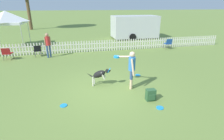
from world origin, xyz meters
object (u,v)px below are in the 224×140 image
frisbee_near_handler (64,106)px  handler_person (131,66)px  leaping_dog (100,74)px  folding_chair_green_right (7,53)px  canopy_tent_main (6,17)px  frisbee_midfield (160,108)px  spectator_standing (48,43)px  folding_chair_center (168,43)px  equipment_trailer (134,26)px  folding_chair_blue_left (38,50)px  frisbee_near_dog (138,75)px  backpack_on_grass (151,95)px

frisbee_near_handler → handler_person: bearing=17.4°
leaping_dog → folding_chair_green_right: size_ratio=1.30×
folding_chair_green_right → canopy_tent_main: bearing=-73.8°
frisbee_near_handler → frisbee_midfield: bearing=-15.2°
frisbee_near_handler → spectator_standing: (-1.12, 6.42, 0.97)m
frisbee_midfield → folding_chair_green_right: (-6.84, 7.27, 0.47)m
frisbee_near_handler → canopy_tent_main: size_ratio=0.09×
frisbee_near_handler → frisbee_midfield: size_ratio=1.00×
frisbee_near_handler → spectator_standing: size_ratio=0.15×
folding_chair_center → equipment_trailer: equipment_trailer is taller
frisbee_midfield → spectator_standing: (-4.33, 7.30, 0.97)m
frisbee_midfield → folding_chair_blue_left: (-5.10, 7.67, 0.46)m
canopy_tent_main → frisbee_near_handler: bearing=-66.3°
frisbee_near_handler → equipment_trailer: size_ratio=0.05×
folding_chair_center → equipment_trailer: 5.38m
frisbee_near_dog → folding_chair_center: (4.30, 4.72, 0.49)m
handler_person → folding_chair_blue_left: handler_person is taller
folding_chair_center → equipment_trailer: (-0.98, 5.24, 0.72)m
backpack_on_grass → equipment_trailer: bearing=73.2°
frisbee_near_handler → equipment_trailer: 13.93m
frisbee_midfield → folding_chair_blue_left: 9.22m
frisbee_near_dog → backpack_on_grass: backpack_on_grass is taller
frisbee_near_dog → backpack_on_grass: size_ratio=0.58×
folding_chair_blue_left → folding_chair_center: folding_chair_center is taller
equipment_trailer → frisbee_near_handler: bearing=-119.4°
handler_person → folding_chair_blue_left: 7.52m
spectator_standing → frisbee_near_dog: bearing=112.9°
leaping_dog → spectator_standing: 5.73m
frisbee_midfield → frisbee_near_dog: bearing=83.8°
folding_chair_center → frisbee_near_dog: bearing=47.9°
folding_chair_blue_left → equipment_trailer: 10.24m
frisbee_near_handler → backpack_on_grass: (3.13, -0.30, 0.20)m
handler_person → canopy_tent_main: canopy_tent_main is taller
handler_person → folding_chair_center: 7.89m
frisbee_near_dog → equipment_trailer: bearing=71.6°
backpack_on_grass → folding_chair_center: 8.54m
frisbee_midfield → equipment_trailer: equipment_trailer is taller
backpack_on_grass → folding_chair_green_right: bearing=135.3°
canopy_tent_main → equipment_trailer: bearing=9.1°
backpack_on_grass → equipment_trailer: equipment_trailer is taller
folding_chair_green_right → frisbee_near_dog: bearing=152.4°
frisbee_midfield → folding_chair_center: 8.99m
handler_person → frisbee_midfield: 2.05m
frisbee_midfield → folding_chair_green_right: 9.99m
frisbee_near_handler → spectator_standing: spectator_standing is taller
folding_chair_center → spectator_standing: spectator_standing is taller
leaping_dog → frisbee_near_dog: size_ratio=4.18×
frisbee_midfield → spectator_standing: 8.54m
frisbee_near_dog → folding_chair_center: 6.41m
leaping_dog → folding_chair_green_right: bearing=-111.1°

